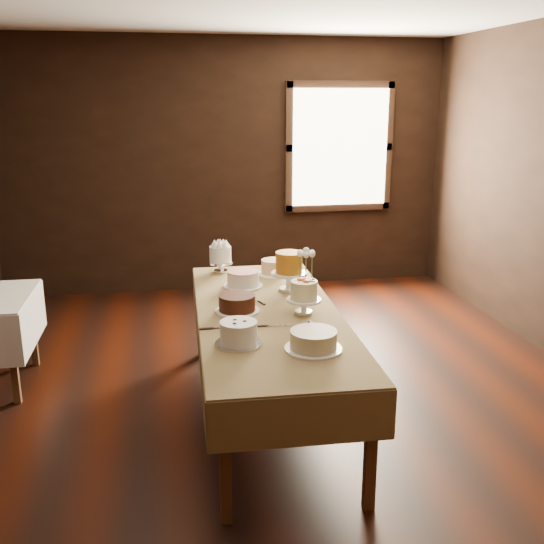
% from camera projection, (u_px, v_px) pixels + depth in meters
% --- Properties ---
extents(floor, '(5.00, 6.00, 0.01)m').
position_uv_depth(floor, '(277.00, 405.00, 4.51)').
color(floor, black).
rests_on(floor, ground).
extents(wall_back, '(5.00, 0.02, 2.80)m').
position_uv_depth(wall_back, '(226.00, 167.00, 6.97)').
color(wall_back, black).
rests_on(wall_back, ground).
extents(window, '(1.10, 0.05, 1.30)m').
position_uv_depth(window, '(340.00, 148.00, 7.09)').
color(window, '#FFEABF').
rests_on(window, wall_back).
extents(display_table, '(1.04, 2.46, 0.75)m').
position_uv_depth(display_table, '(269.00, 320.00, 4.22)').
color(display_table, '#492D19').
rests_on(display_table, ground).
extents(cake_meringue, '(0.24, 0.24, 0.23)m').
position_uv_depth(cake_meringue, '(220.00, 260.00, 5.14)').
color(cake_meringue, silver).
rests_on(cake_meringue, display_table).
extents(cake_speckled, '(0.29, 0.29, 0.12)m').
position_uv_depth(cake_speckled, '(274.00, 268.00, 5.08)').
color(cake_speckled, white).
rests_on(cake_speckled, display_table).
extents(cake_lattice, '(0.31, 0.31, 0.11)m').
position_uv_depth(cake_lattice, '(243.00, 280.00, 4.76)').
color(cake_lattice, white).
rests_on(cake_lattice, display_table).
extents(cake_caramel, '(0.27, 0.27, 0.31)m').
position_uv_depth(cake_caramel, '(289.00, 273.00, 4.65)').
color(cake_caramel, white).
rests_on(cake_caramel, display_table).
extents(cake_chocolate, '(0.31, 0.31, 0.12)m').
position_uv_depth(cake_chocolate, '(237.00, 304.00, 4.20)').
color(cake_chocolate, white).
rests_on(cake_chocolate, display_table).
extents(cake_flowers, '(0.24, 0.24, 0.24)m').
position_uv_depth(cake_flowers, '(304.00, 299.00, 4.15)').
color(cake_flowers, white).
rests_on(cake_flowers, display_table).
extents(cake_swirl, '(0.29, 0.29, 0.14)m').
position_uv_depth(cake_swirl, '(239.00, 334.00, 3.64)').
color(cake_swirl, silver).
rests_on(cake_swirl, display_table).
extents(cake_cream, '(0.38, 0.38, 0.12)m').
position_uv_depth(cake_cream, '(314.00, 341.00, 3.56)').
color(cake_cream, white).
rests_on(cake_cream, display_table).
extents(cake_server_a, '(0.24, 0.03, 0.01)m').
position_uv_depth(cake_server_a, '(279.00, 325.00, 3.95)').
color(cake_server_a, silver).
rests_on(cake_server_a, display_table).
extents(cake_server_b, '(0.13, 0.23, 0.01)m').
position_uv_depth(cake_server_b, '(326.00, 330.00, 3.88)').
color(cake_server_b, silver).
rests_on(cake_server_b, display_table).
extents(cake_server_c, '(0.09, 0.24, 0.01)m').
position_uv_depth(cake_server_c, '(254.00, 298.00, 4.48)').
color(cake_server_c, silver).
rests_on(cake_server_c, display_table).
extents(cake_server_d, '(0.11, 0.23, 0.01)m').
position_uv_depth(cake_server_d, '(305.00, 296.00, 4.52)').
color(cake_server_d, silver).
rests_on(cake_server_d, display_table).
extents(cake_server_e, '(0.24, 0.03, 0.01)m').
position_uv_depth(cake_server_e, '(226.00, 328.00, 3.91)').
color(cake_server_e, silver).
rests_on(cake_server_e, display_table).
extents(flower_vase, '(0.18, 0.18, 0.14)m').
position_uv_depth(flower_vase, '(306.00, 287.00, 4.54)').
color(flower_vase, '#2D2823').
rests_on(flower_vase, display_table).
extents(flower_bouquet, '(0.14, 0.14, 0.20)m').
position_uv_depth(flower_bouquet, '(306.00, 262.00, 4.49)').
color(flower_bouquet, white).
rests_on(flower_bouquet, flower_vase).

